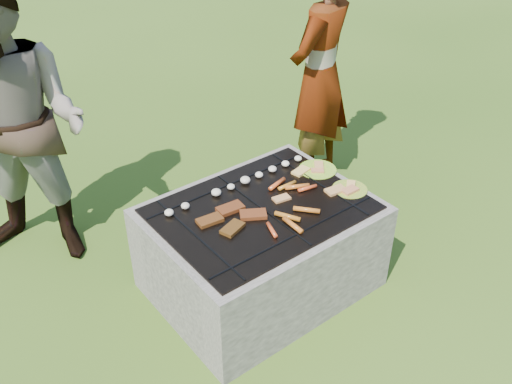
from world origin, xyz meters
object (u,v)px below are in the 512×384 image
fire_pit (261,251)px  cook (320,76)px  plate_far (318,170)px  bystander (17,130)px  plate_near (350,189)px

fire_pit → cook: size_ratio=0.72×
plate_far → bystander: bearing=144.9°
cook → fire_pit: bearing=13.8°
bystander → plate_far: bearing=11.6°
fire_pit → bystander: (-0.96, 1.18, 0.67)m
fire_pit → plate_near: (0.56, -0.18, 0.33)m
fire_pit → plate_far: (0.56, 0.11, 0.33)m
plate_far → bystander: size_ratio=0.17×
fire_pit → plate_near: size_ratio=4.47×
plate_near → bystander: bearing=138.1°
plate_near → bystander: bystander is taller
plate_far → plate_near: bearing=-90.3°
plate_near → fire_pit: bearing=162.0°
fire_pit → plate_far: 0.66m
plate_near → cook: cook is taller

